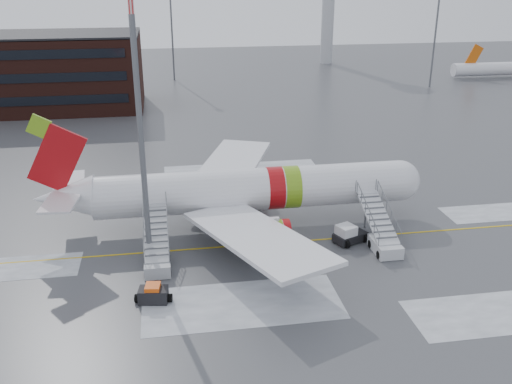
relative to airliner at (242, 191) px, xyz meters
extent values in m
plane|color=#494C4F|center=(4.12, -3.12, -3.42)|extent=(260.00, 260.00, 0.00)
cylinder|color=white|center=(0.95, 0.00, 0.08)|extent=(28.00, 3.80, 3.80)
sphere|color=white|center=(14.95, 0.00, 0.08)|extent=(3.80, 3.80, 3.80)
cube|color=black|center=(16.00, 0.00, 0.58)|extent=(1.09, 1.60, 0.97)
cone|color=white|center=(-15.45, 0.00, 0.33)|extent=(5.20, 3.72, 3.72)
cube|color=#A90D12|center=(-15.55, 0.00, 3.88)|extent=(5.27, 0.30, 6.09)
cube|color=#75A81A|center=(-16.65, 0.00, 6.68)|extent=(2.16, 0.26, 2.16)
cube|color=white|center=(-15.25, 2.60, 0.98)|extent=(3.07, 4.85, 0.18)
cube|color=white|center=(-15.25, -2.60, 0.98)|extent=(3.07, 4.85, 0.18)
cube|color=white|center=(-0.05, 8.50, -0.52)|extent=(10.72, 15.97, 1.13)
cube|color=white|center=(-0.05, -8.50, -0.52)|extent=(10.72, 15.97, 1.13)
cylinder|color=white|center=(1.45, 5.20, -1.87)|extent=(3.40, 2.10, 2.10)
cylinder|color=white|center=(1.45, -5.20, -1.87)|extent=(3.40, 2.10, 2.10)
cylinder|color=#595B60|center=(12.95, 0.00, -2.52)|extent=(0.20, 0.20, 1.80)
cylinder|color=black|center=(12.95, 0.00, -2.97)|extent=(0.90, 0.56, 0.90)
cylinder|color=black|center=(0.45, 2.40, -2.97)|extent=(0.90, 0.56, 0.90)
cylinder|color=black|center=(0.45, -2.40, -2.97)|extent=(0.90, 0.56, 0.90)
cube|color=silver|center=(10.97, -7.30, -2.87)|extent=(2.00, 3.20, 1.00)
cube|color=silver|center=(10.97, -5.20, -1.19)|extent=(1.90, 5.87, 2.52)
cube|color=silver|center=(10.97, -1.90, -0.02)|extent=(1.90, 1.40, 0.15)
cylinder|color=#595B60|center=(10.97, -2.30, -1.72)|extent=(0.16, 0.16, 3.40)
cylinder|color=black|center=(10.07, -8.30, -3.07)|extent=(0.25, 0.70, 0.70)
cylinder|color=black|center=(11.87, -6.30, -3.07)|extent=(0.25, 0.70, 0.70)
cube|color=#A2A5A9|center=(-7.73, -7.30, -2.87)|extent=(2.00, 3.20, 1.00)
cube|color=#A2A5A9|center=(-7.73, -5.20, -1.19)|extent=(1.90, 5.87, 2.52)
cube|color=#A2A5A9|center=(-7.73, -1.90, -0.02)|extent=(1.90, 1.40, 0.15)
cylinder|color=#595B60|center=(-7.73, -2.30, -1.72)|extent=(0.16, 0.16, 3.40)
cylinder|color=black|center=(-8.63, -8.30, -3.07)|extent=(0.25, 0.70, 0.70)
cylinder|color=black|center=(-6.83, -6.30, -3.07)|extent=(0.25, 0.70, 0.70)
cube|color=black|center=(8.73, -4.90, -2.96)|extent=(3.21, 2.50, 0.71)
cube|color=silver|center=(8.26, -5.10, -2.25)|extent=(1.86, 1.86, 0.91)
cube|color=black|center=(8.26, -5.10, -1.89)|extent=(1.63, 1.69, 0.15)
cylinder|color=black|center=(8.07, -5.95, -3.06)|extent=(0.56, 0.77, 0.71)
cylinder|color=black|center=(9.94, -5.16, -3.06)|extent=(0.56, 0.77, 0.71)
cylinder|color=black|center=(7.52, -4.64, -3.06)|extent=(0.56, 0.77, 0.71)
cylinder|color=black|center=(9.39, -3.85, -3.06)|extent=(0.56, 0.77, 0.71)
cube|color=black|center=(-8.04, -11.83, -2.86)|extent=(2.19, 1.50, 1.02)
cube|color=#EC500D|center=(-8.04, -11.83, -2.25)|extent=(1.17, 1.25, 0.41)
cylinder|color=black|center=(-8.86, -11.83, -3.11)|extent=(1.09, 0.75, 0.61)
cylinder|color=black|center=(-7.23, -11.83, -3.11)|extent=(1.09, 0.75, 0.61)
cylinder|color=#595B60|center=(-8.31, -6.08, 6.18)|extent=(0.44, 0.44, 19.19)
cylinder|color=#595B60|center=(-8.31, -6.08, -3.27)|extent=(0.90, 0.90, 0.30)
cylinder|color=#B2B5BA|center=(34.12, 91.88, 10.58)|extent=(3.00, 3.00, 28.00)
cylinder|color=#595B60|center=(46.12, 58.88, 6.18)|extent=(0.36, 0.36, 19.20)
cylinder|color=#595B60|center=(-3.88, 74.88, 6.18)|extent=(0.36, 0.36, 19.20)
camera|label=1|loc=(-6.54, -47.36, 18.68)|focal=40.00mm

